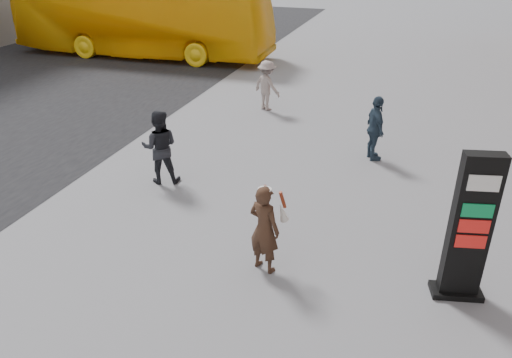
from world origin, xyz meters
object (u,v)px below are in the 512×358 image
(info_pylon, at_px, (470,229))
(bus, at_px, (141,19))
(woman, at_px, (265,228))
(pedestrian_a, at_px, (160,147))
(pedestrian_b, at_px, (267,86))
(pedestrian_c, at_px, (375,129))

(info_pylon, height_order, bus, bus)
(woman, xyz_separation_m, pedestrian_a, (-3.58, 2.67, 0.04))
(pedestrian_a, distance_m, pedestrian_b, 6.33)
(bus, bearing_deg, info_pylon, -136.65)
(info_pylon, distance_m, pedestrian_a, 7.41)
(pedestrian_a, bearing_deg, bus, -79.80)
(bus, xyz_separation_m, pedestrian_a, (7.61, -12.40, -0.88))
(pedestrian_c, bearing_deg, pedestrian_b, 27.03)
(pedestrian_a, bearing_deg, pedestrian_c, -169.14)
(info_pylon, distance_m, pedestrian_c, 5.83)
(bus, relative_size, pedestrian_a, 6.93)
(pedestrian_a, height_order, pedestrian_b, pedestrian_a)
(pedestrian_a, bearing_deg, info_pylon, 140.39)
(info_pylon, height_order, pedestrian_a, info_pylon)
(bus, relative_size, pedestrian_c, 7.19)
(woman, distance_m, pedestrian_b, 9.37)
(pedestrian_a, relative_size, pedestrian_b, 1.08)
(woman, relative_size, pedestrian_b, 1.01)
(bus, relative_size, pedestrian_b, 7.48)
(woman, distance_m, pedestrian_c, 5.93)
(info_pylon, xyz_separation_m, bus, (-14.64, 14.71, 0.46))
(info_pylon, relative_size, pedestrian_a, 1.44)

